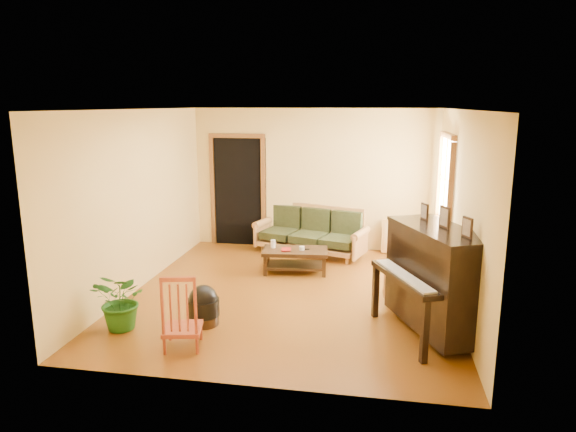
% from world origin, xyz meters
% --- Properties ---
extents(floor, '(5.00, 5.00, 0.00)m').
position_xyz_m(floor, '(0.00, 0.00, 0.00)').
color(floor, '#5C300C').
rests_on(floor, ground).
extents(doorway, '(1.08, 0.16, 2.05)m').
position_xyz_m(doorway, '(-1.45, 2.48, 1.02)').
color(doorway, black).
rests_on(doorway, floor).
extents(window, '(0.12, 1.36, 1.46)m').
position_xyz_m(window, '(2.21, 1.30, 1.50)').
color(window, white).
rests_on(window, right_wall).
extents(sofa, '(2.14, 1.38, 0.85)m').
position_xyz_m(sofa, '(0.00, 2.04, 0.43)').
color(sofa, '#9A6838').
rests_on(sofa, floor).
extents(coffee_table, '(1.10, 0.68, 0.38)m').
position_xyz_m(coffee_table, '(-0.09, 0.98, 0.19)').
color(coffee_table, black).
rests_on(coffee_table, floor).
extents(armchair, '(1.06, 1.09, 0.88)m').
position_xyz_m(armchair, '(1.75, 0.07, 0.44)').
color(armchair, '#9A6838').
rests_on(armchair, floor).
extents(piano, '(1.38, 1.68, 1.29)m').
position_xyz_m(piano, '(1.89, -0.97, 0.64)').
color(piano, black).
rests_on(piano, floor).
extents(footstool, '(0.40, 0.40, 0.37)m').
position_xyz_m(footstool, '(-0.88, -1.21, 0.19)').
color(footstool, black).
rests_on(footstool, floor).
extents(red_chair, '(0.50, 0.53, 0.88)m').
position_xyz_m(red_chair, '(-0.91, -1.83, 0.44)').
color(red_chair, maroon).
rests_on(red_chair, floor).
extents(leaning_frame, '(0.49, 0.14, 0.64)m').
position_xyz_m(leaning_frame, '(1.52, 2.34, 0.32)').
color(leaning_frame, '#B3823B').
rests_on(leaning_frame, floor).
extents(ceramic_crock, '(0.29, 0.29, 0.27)m').
position_xyz_m(ceramic_crock, '(1.84, 2.27, 0.14)').
color(ceramic_crock, '#3552A1').
rests_on(ceramic_crock, floor).
extents(potted_plant, '(0.79, 0.74, 0.73)m').
position_xyz_m(potted_plant, '(-1.79, -1.51, 0.37)').
color(potted_plant, '#205A19').
rests_on(potted_plant, floor).
extents(book, '(0.18, 0.22, 0.02)m').
position_xyz_m(book, '(-0.31, 0.91, 0.39)').
color(book, '#A51A16').
rests_on(book, coffee_table).
extents(candle, '(0.09, 0.09, 0.13)m').
position_xyz_m(candle, '(-0.47, 1.02, 0.44)').
color(candle, white).
rests_on(candle, coffee_table).
extents(glass_jar, '(0.12, 0.12, 0.06)m').
position_xyz_m(glass_jar, '(0.02, 0.97, 0.41)').
color(glass_jar, silver).
rests_on(glass_jar, coffee_table).
extents(remote, '(0.14, 0.08, 0.01)m').
position_xyz_m(remote, '(0.06, 1.00, 0.39)').
color(remote, black).
rests_on(remote, coffee_table).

